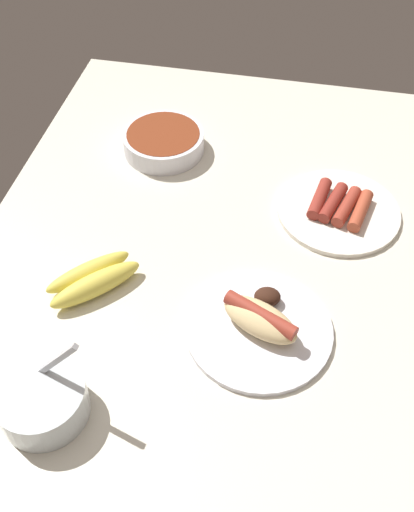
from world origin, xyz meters
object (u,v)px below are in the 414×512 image
plate_hotdog_assembled (260,323)px  bowl_coleslaw (42,399)px  bowl_chili (164,141)px  banana_bunch (93,279)px  plate_sausages (339,209)px

plate_hotdog_assembled → bowl_coleslaw: bearing=125.5°
bowl_chili → bowl_coleslaw: (-62.21, 2.08, 0.86)cm
banana_bunch → bowl_coleslaw: bowl_coleslaw is taller
banana_bunch → bowl_coleslaw: size_ratio=1.06×
plate_hotdog_assembled → bowl_coleslaw: size_ratio=1.53×
plate_hotdog_assembled → plate_sausages: 31.90cm
banana_bunch → bowl_coleslaw: (-23.72, -0.63, 1.44)cm
banana_bunch → plate_sausages: (26.61, -40.18, -0.86)cm
banana_bunch → plate_sausages: bearing=-56.5°
plate_hotdog_assembled → plate_sausages: bearing=-20.2°
bowl_chili → bowl_coleslaw: size_ratio=1.09×
banana_bunch → bowl_coleslaw: 23.78cm
bowl_chili → plate_hotdog_assembled: size_ratio=0.71×
banana_bunch → plate_hotdog_assembled: size_ratio=0.69×
bowl_chili → plate_hotdog_assembled: 49.49cm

